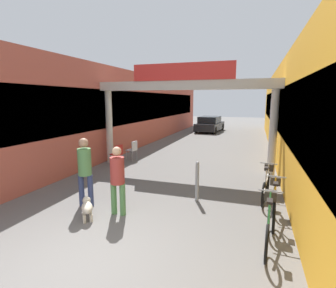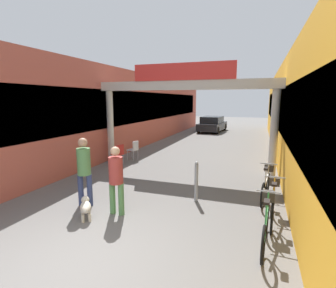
{
  "view_description": "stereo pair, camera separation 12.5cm",
  "coord_description": "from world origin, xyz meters",
  "px_view_note": "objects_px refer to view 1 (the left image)",
  "views": [
    {
      "loc": [
        2.72,
        -3.36,
        2.76
      ],
      "look_at": [
        0.0,
        4.8,
        1.3
      ],
      "focal_mm": 28.0,
      "sensor_mm": 36.0,
      "label": 1
    },
    {
      "loc": [
        2.84,
        -3.31,
        2.76
      ],
      "look_at": [
        0.0,
        4.8,
        1.3
      ],
      "focal_mm": 28.0,
      "sensor_mm": 36.0,
      "label": 2
    }
  ],
  "objects_px": {
    "bollard_post_metal": "(197,181)",
    "cafe_chair_red_nearer": "(118,153)",
    "dog_on_leash": "(87,207)",
    "bicycle_green_nearest": "(268,223)",
    "bicycle_orange_second": "(274,203)",
    "parked_car_black": "(210,124)",
    "pedestrian_with_dog": "(117,176)",
    "pedestrian_companion": "(85,167)",
    "cafe_chair_aluminium_farther": "(133,149)",
    "bicycle_silver_third": "(266,184)"
  },
  "relations": [
    {
      "from": "bollard_post_metal",
      "to": "cafe_chair_red_nearer",
      "type": "distance_m",
      "value": 4.93
    },
    {
      "from": "dog_on_leash",
      "to": "bicycle_green_nearest",
      "type": "relative_size",
      "value": 0.37
    },
    {
      "from": "cafe_chair_red_nearer",
      "to": "bollard_post_metal",
      "type": "bearing_deg",
      "value": -35.0
    },
    {
      "from": "bollard_post_metal",
      "to": "cafe_chair_red_nearer",
      "type": "xyz_separation_m",
      "value": [
        -4.03,
        2.82,
        -0.02
      ]
    },
    {
      "from": "bicycle_orange_second",
      "to": "parked_car_black",
      "type": "relative_size",
      "value": 0.41
    },
    {
      "from": "bicycle_orange_second",
      "to": "bollard_post_metal",
      "type": "xyz_separation_m",
      "value": [
        -1.93,
        0.63,
        0.13
      ]
    },
    {
      "from": "pedestrian_with_dog",
      "to": "pedestrian_companion",
      "type": "distance_m",
      "value": 1.07
    },
    {
      "from": "dog_on_leash",
      "to": "cafe_chair_red_nearer",
      "type": "bearing_deg",
      "value": 111.2
    },
    {
      "from": "pedestrian_companion",
      "to": "parked_car_black",
      "type": "height_order",
      "value": "pedestrian_companion"
    },
    {
      "from": "dog_on_leash",
      "to": "bicycle_green_nearest",
      "type": "distance_m",
      "value": 3.97
    },
    {
      "from": "cafe_chair_aluminium_farther",
      "to": "bollard_post_metal",
      "type": "bearing_deg",
      "value": -45.43
    },
    {
      "from": "cafe_chair_red_nearer",
      "to": "cafe_chair_aluminium_farther",
      "type": "xyz_separation_m",
      "value": [
        0.18,
        1.09,
        0.0
      ]
    },
    {
      "from": "bicycle_green_nearest",
      "to": "bollard_post_metal",
      "type": "xyz_separation_m",
      "value": [
        -1.76,
        1.73,
        0.13
      ]
    },
    {
      "from": "pedestrian_companion",
      "to": "bicycle_silver_third",
      "type": "distance_m",
      "value": 4.94
    },
    {
      "from": "cafe_chair_aluminium_farther",
      "to": "cafe_chair_red_nearer",
      "type": "bearing_deg",
      "value": -99.26
    },
    {
      "from": "parked_car_black",
      "to": "bicycle_orange_second",
      "type": "bearing_deg",
      "value": -75.61
    },
    {
      "from": "pedestrian_with_dog",
      "to": "dog_on_leash",
      "type": "height_order",
      "value": "pedestrian_with_dog"
    },
    {
      "from": "bicycle_silver_third",
      "to": "cafe_chair_aluminium_farther",
      "type": "bearing_deg",
      "value": 150.56
    },
    {
      "from": "cafe_chair_red_nearer",
      "to": "cafe_chair_aluminium_farther",
      "type": "bearing_deg",
      "value": 80.74
    },
    {
      "from": "cafe_chair_aluminium_farther",
      "to": "parked_car_black",
      "type": "bearing_deg",
      "value": 82.87
    },
    {
      "from": "bicycle_green_nearest",
      "to": "cafe_chair_aluminium_farther",
      "type": "xyz_separation_m",
      "value": [
        -5.62,
        5.65,
        0.1
      ]
    },
    {
      "from": "bicycle_orange_second",
      "to": "bollard_post_metal",
      "type": "distance_m",
      "value": 2.04
    },
    {
      "from": "bicycle_orange_second",
      "to": "cafe_chair_red_nearer",
      "type": "bearing_deg",
      "value": 149.96
    },
    {
      "from": "bicycle_silver_third",
      "to": "parked_car_black",
      "type": "relative_size",
      "value": 0.41
    },
    {
      "from": "pedestrian_with_dog",
      "to": "parked_car_black",
      "type": "height_order",
      "value": "pedestrian_with_dog"
    },
    {
      "from": "pedestrian_with_dog",
      "to": "bicycle_silver_third",
      "type": "distance_m",
      "value": 4.1
    },
    {
      "from": "dog_on_leash",
      "to": "cafe_chair_aluminium_farther",
      "type": "height_order",
      "value": "cafe_chair_aluminium_farther"
    },
    {
      "from": "pedestrian_with_dog",
      "to": "pedestrian_companion",
      "type": "xyz_separation_m",
      "value": [
        -1.05,
        0.19,
        0.08
      ]
    },
    {
      "from": "pedestrian_companion",
      "to": "dog_on_leash",
      "type": "xyz_separation_m",
      "value": [
        0.47,
        -0.63,
        -0.75
      ]
    },
    {
      "from": "dog_on_leash",
      "to": "pedestrian_with_dog",
      "type": "bearing_deg",
      "value": 36.83
    },
    {
      "from": "bollard_post_metal",
      "to": "cafe_chair_aluminium_farther",
      "type": "bearing_deg",
      "value": 134.57
    },
    {
      "from": "bicycle_orange_second",
      "to": "bicycle_green_nearest",
      "type": "bearing_deg",
      "value": -98.73
    },
    {
      "from": "bicycle_green_nearest",
      "to": "bollard_post_metal",
      "type": "bearing_deg",
      "value": 135.51
    },
    {
      "from": "dog_on_leash",
      "to": "bicycle_silver_third",
      "type": "height_order",
      "value": "bicycle_silver_third"
    },
    {
      "from": "pedestrian_with_dog",
      "to": "bicycle_orange_second",
      "type": "height_order",
      "value": "pedestrian_with_dog"
    },
    {
      "from": "bollard_post_metal",
      "to": "cafe_chair_aluminium_farther",
      "type": "height_order",
      "value": "bollard_post_metal"
    },
    {
      "from": "pedestrian_companion",
      "to": "cafe_chair_red_nearer",
      "type": "height_order",
      "value": "pedestrian_companion"
    },
    {
      "from": "cafe_chair_red_nearer",
      "to": "parked_car_black",
      "type": "bearing_deg",
      "value": 82.7
    },
    {
      "from": "bollard_post_metal",
      "to": "parked_car_black",
      "type": "height_order",
      "value": "parked_car_black"
    },
    {
      "from": "dog_on_leash",
      "to": "bicycle_silver_third",
      "type": "bearing_deg",
      "value": 33.09
    },
    {
      "from": "dog_on_leash",
      "to": "bicycle_orange_second",
      "type": "height_order",
      "value": "bicycle_orange_second"
    },
    {
      "from": "pedestrian_companion",
      "to": "bicycle_green_nearest",
      "type": "distance_m",
      "value": 4.5
    },
    {
      "from": "pedestrian_companion",
      "to": "dog_on_leash",
      "type": "relative_size",
      "value": 2.86
    },
    {
      "from": "dog_on_leash",
      "to": "bicycle_silver_third",
      "type": "distance_m",
      "value": 4.79
    },
    {
      "from": "bicycle_orange_second",
      "to": "bicycle_silver_third",
      "type": "xyz_separation_m",
      "value": [
        -0.13,
        1.34,
        0.0
      ]
    },
    {
      "from": "bicycle_green_nearest",
      "to": "bicycle_orange_second",
      "type": "xyz_separation_m",
      "value": [
        0.17,
        1.11,
        0.0
      ]
    },
    {
      "from": "bicycle_silver_third",
      "to": "pedestrian_companion",
      "type": "bearing_deg",
      "value": -156.09
    },
    {
      "from": "cafe_chair_aluminium_farther",
      "to": "pedestrian_companion",
      "type": "bearing_deg",
      "value": -77.12
    },
    {
      "from": "cafe_chair_aluminium_farther",
      "to": "bicycle_orange_second",
      "type": "bearing_deg",
      "value": -38.11
    },
    {
      "from": "bollard_post_metal",
      "to": "dog_on_leash",
      "type": "bearing_deg",
      "value": -139.31
    }
  ]
}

